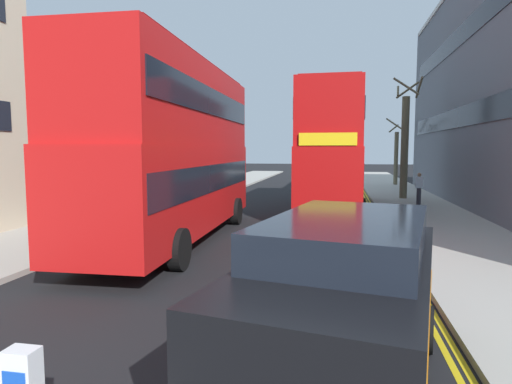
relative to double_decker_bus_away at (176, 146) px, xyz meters
name	(u,v)px	position (x,y,z in m)	size (l,w,h in m)	color
sidewalk_right	(447,230)	(8.93, 3.23, -2.96)	(4.00, 80.00, 0.14)	#ADA89E
sidewalk_left	(112,219)	(-4.07, 3.23, -2.96)	(4.00, 80.00, 0.14)	#ADA89E
kerb_line_outer	(392,241)	(6.83, 1.23, -3.03)	(0.10, 56.00, 0.01)	yellow
kerb_line_inner	(387,241)	(6.67, 1.23, -3.03)	(0.10, 56.00, 0.01)	yellow
double_decker_bus_away	(176,146)	(0.00, 0.00, 0.00)	(3.00, 10.86, 5.64)	red
double_decker_bus_oncoming	(333,147)	(4.82, 7.63, 0.00)	(2.97, 10.86, 5.64)	#B20F0F
taxi_minivan	(343,307)	(5.19, -8.08, -1.96)	(2.80, 5.09, 2.12)	black
pedestrian_far	(419,188)	(9.10, 10.05, -2.04)	(0.34, 0.22, 1.62)	#2D2D38
street_tree_near	(396,154)	(9.57, 23.28, -0.47)	(1.81, 1.59, 5.25)	#6B6047
street_tree_mid	(405,143)	(8.76, 13.04, 0.25)	(1.61, 1.65, 6.78)	#6B6047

